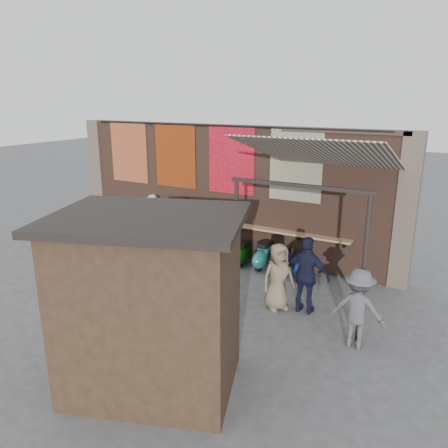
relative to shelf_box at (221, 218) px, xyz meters
The scene contains 35 objects.
ground 2.62m from the shelf_box, 91.15° to the right, with size 70.00×70.00×0.00m, color #474749.
brick_wall 0.85m from the shelf_box, 96.60° to the left, with size 10.00×0.40×4.00m, color brown.
pier_left 5.31m from the shelf_box, behind, with size 0.50×0.50×4.00m, color #4C4238.
pier_right 5.22m from the shelf_box, ahead, with size 0.50×0.50×4.00m, color #4C4238.
eating_counter 0.17m from the shelf_box, 147.03° to the left, with size 8.00×0.32×0.05m, color #9E7A51.
shelf_box is the anchor object (origin of this frame).
tapestry_redgold 4.05m from the shelf_box, behind, with size 1.50×0.02×2.00m, color maroon.
tapestry_sun 2.47m from the shelf_box, behind, with size 1.50×0.02×2.00m, color #D6450C.
tapestry_orange 1.77m from the shelf_box, 35.35° to the left, with size 1.50×0.02×2.00m, color red.
tapestry_multi 2.86m from the shelf_box, ahead, with size 1.50×0.02×2.00m, color #295E97.
hang_rail 2.73m from the shelf_box, 105.22° to the left, with size 0.06×0.06×9.50m, color black.
scooter_stool_0 2.93m from the shelf_box, behind, with size 0.33×0.73×0.69m, color maroon, non-canonical shape.
scooter_stool_1 2.37m from the shelf_box, behind, with size 0.35×0.79×0.75m, color maroon, non-canonical shape.
scooter_stool_2 1.81m from the shelf_box, behind, with size 0.32×0.72×0.68m, color #0F4E1A, non-canonical shape.
scooter_stool_3 1.30m from the shelf_box, 161.73° to the right, with size 0.35×0.79×0.75m, color #B60E29, non-canonical shape.
scooter_stool_4 0.98m from the shelf_box, 136.53° to the right, with size 0.34×0.76×0.72m, color black, non-canonical shape.
scooter_stool_5 1.04m from the shelf_box, 42.26° to the right, with size 0.32×0.72×0.68m, color #0E1E9A, non-canonical shape.
scooter_stool_6 1.32m from the shelf_box, 16.85° to the right, with size 0.33×0.72×0.69m, color #0C570D, non-canonical shape.
scooter_stool_7 1.80m from the shelf_box, ahead, with size 0.37×0.82×0.78m, color #1B6E63, non-canonical shape.
scooter_stool_8 2.39m from the shelf_box, ahead, with size 0.34×0.76×0.72m, color #1D1653, non-canonical shape.
scooter_stool_9 2.93m from the shelf_box, ahead, with size 0.33×0.73×0.69m, color navy, non-canonical shape.
diner_left 2.45m from the shelf_box, behind, with size 0.65×0.42×1.77m, color #91ADD3.
diner_right 1.20m from the shelf_box, 164.85° to the right, with size 0.89×0.69×1.83m, color #2F2529.
shopper_navy 4.17m from the shelf_box, 32.37° to the right, with size 1.06×0.44×1.82m, color black.
shopper_grey 5.78m from the shelf_box, 32.64° to the right, with size 1.05×0.61×1.63m, color #4D4C50.
shopper_tan 3.75m from the shelf_box, 39.37° to the right, with size 0.78×0.51×1.59m, color #79654D.
market_stall 6.36m from the shelf_box, 70.67° to the right, with size 2.68×2.01×2.91m, color black.
stall_roof 6.58m from the shelf_box, 70.67° to the right, with size 3.00×2.31×0.12m, color black.
stall_sign 5.39m from the shelf_box, 70.71° to the right, with size 1.20×0.04×0.50m, color gold.
stall_shelf 5.32m from the shelf_box, 70.71° to the right, with size 2.23×0.10×0.06m, color #473321.
awning_canvas 4.38m from the shelf_box, 22.07° to the right, with size 3.20×3.40×0.03m, color beige.
awning_ledger 4.38m from the shelf_box, ahead, with size 3.30×0.08×0.12m, color #33261C.
awning_header 4.86m from the shelf_box, 40.02° to the right, with size 3.00×0.08×0.08m, color black.
awning_post_left 3.57m from the shelf_box, 54.69° to the right, with size 0.09×0.09×3.10m, color black.
awning_post_right 5.66m from the shelf_box, 30.86° to the right, with size 0.09×0.09×3.10m, color black.
Camera 1 is at (6.39, -8.79, 4.77)m, focal length 35.00 mm.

